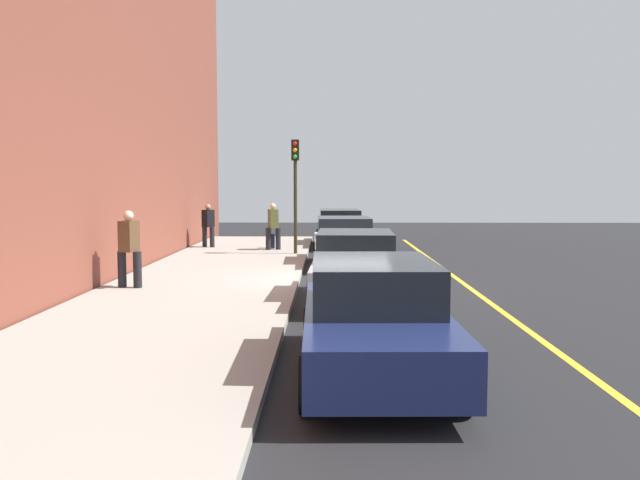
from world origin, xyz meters
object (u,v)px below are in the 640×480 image
(pedestrian_brown_coat, at_px, (129,247))
(pedestrian_olive_coat, at_px, (273,225))
(parked_car_navy, at_px, (374,318))
(pedestrian_black_coat, at_px, (208,224))
(rolling_suitcase, at_px, (272,241))
(parked_car_green, at_px, (340,228))
(parked_car_white, at_px, (344,242))
(parked_car_silver, at_px, (355,267))
(traffic_light_pole, at_px, (295,176))

(pedestrian_brown_coat, bearing_deg, pedestrian_olive_coat, 164.15)
(parked_car_navy, distance_m, pedestrian_brown_coat, 8.34)
(pedestrian_black_coat, distance_m, rolling_suitcase, 2.58)
(parked_car_green, height_order, parked_car_white, same)
(parked_car_white, xyz_separation_m, pedestrian_black_coat, (-4.66, -5.08, 0.27))
(pedestrian_brown_coat, relative_size, rolling_suitcase, 1.96)
(parked_car_white, height_order, rolling_suitcase, parked_car_white)
(parked_car_white, relative_size, parked_car_silver, 1.01)
(pedestrian_brown_coat, xyz_separation_m, pedestrian_olive_coat, (-9.04, 2.57, -0.04))
(parked_car_silver, xyz_separation_m, rolling_suitcase, (-10.59, -2.70, -0.33))
(parked_car_white, distance_m, parked_car_silver, 6.39)
(parked_car_green, bearing_deg, pedestrian_olive_coat, -41.12)
(parked_car_white, height_order, traffic_light_pole, traffic_light_pole)
(parked_car_silver, distance_m, pedestrian_brown_coat, 5.28)
(parked_car_white, relative_size, rolling_suitcase, 4.74)
(parked_car_navy, distance_m, rolling_suitcase, 16.34)
(pedestrian_black_coat, bearing_deg, parked_car_silver, 25.06)
(parked_car_white, bearing_deg, rolling_suitcase, -148.13)
(parked_car_silver, distance_m, parked_car_navy, 5.51)
(parked_car_white, relative_size, pedestrian_olive_coat, 2.54)
(parked_car_silver, relative_size, pedestrian_brown_coat, 2.40)
(parked_car_navy, height_order, rolling_suitcase, parked_car_navy)
(parked_car_white, distance_m, pedestrian_black_coat, 6.89)
(parked_car_white, bearing_deg, pedestrian_black_coat, -132.54)
(pedestrian_black_coat, relative_size, traffic_light_pole, 0.42)
(traffic_light_pole, bearing_deg, parked_car_silver, 11.19)
(parked_car_green, bearing_deg, pedestrian_brown_coat, -23.04)
(parked_car_navy, xyz_separation_m, traffic_light_pole, (-14.19, -1.74, 2.06))
(pedestrian_olive_coat, height_order, traffic_light_pole, traffic_light_pole)
(parked_car_silver, relative_size, pedestrian_black_coat, 2.61)
(parked_car_green, relative_size, parked_car_white, 1.12)
(parked_car_green, bearing_deg, parked_car_silver, 0.49)
(parked_car_navy, xyz_separation_m, pedestrian_brown_coat, (-6.52, -5.20, 0.34))
(parked_car_white, relative_size, traffic_light_pole, 1.10)
(traffic_light_pole, xyz_separation_m, rolling_suitcase, (-1.91, -0.99, -2.39))
(pedestrian_black_coat, relative_size, rolling_suitcase, 1.80)
(parked_car_navy, xyz_separation_m, pedestrian_black_coat, (-16.56, -5.19, 0.26))
(parked_car_navy, bearing_deg, pedestrian_brown_coat, -141.44)
(rolling_suitcase, bearing_deg, pedestrian_olive_coat, 10.28)
(pedestrian_brown_coat, relative_size, pedestrian_black_coat, 1.09)
(parked_car_navy, distance_m, pedestrian_olive_coat, 15.78)
(parked_car_navy, bearing_deg, rolling_suitcase, -170.38)
(parked_car_green, relative_size, parked_car_navy, 1.04)
(parked_car_green, bearing_deg, pedestrian_black_coat, -69.88)
(rolling_suitcase, bearing_deg, parked_car_silver, 14.32)
(parked_car_green, xyz_separation_m, pedestrian_black_coat, (1.85, -5.06, 0.26))
(parked_car_white, bearing_deg, pedestrian_brown_coat, -43.30)
(parked_car_green, bearing_deg, traffic_light_pole, -20.83)
(rolling_suitcase, bearing_deg, pedestrian_brown_coat, -14.43)
(traffic_light_pole, bearing_deg, pedestrian_olive_coat, -147.01)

